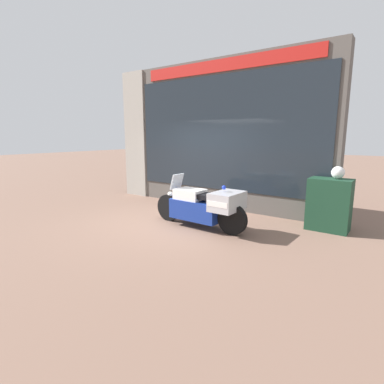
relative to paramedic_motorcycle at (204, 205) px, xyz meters
The scene contains 6 objects.
ground_plane 1.18m from the paramedic_motorcycle, behind, with size 60.00×60.00×0.00m, color #7A5B4C.
shop_building 2.95m from the paramedic_motorcycle, 126.27° to the left, with size 6.85×0.55×4.09m.
window_display 2.17m from the paramedic_motorcycle, 108.27° to the left, with size 5.49×0.30×1.79m.
paramedic_motorcycle is the anchor object (origin of this frame).
utility_cabinet 2.71m from the paramedic_motorcycle, 33.13° to the left, with size 0.86×0.54×1.14m, color #193D28.
white_helmet 2.93m from the paramedic_motorcycle, 32.65° to the left, with size 0.27×0.27×0.27m, color white.
Camera 1 is at (4.61, -5.44, 2.06)m, focal length 28.00 mm.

